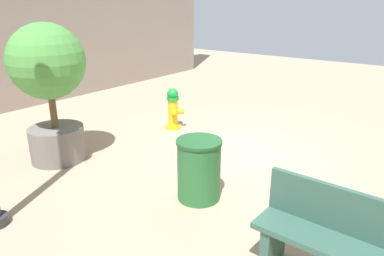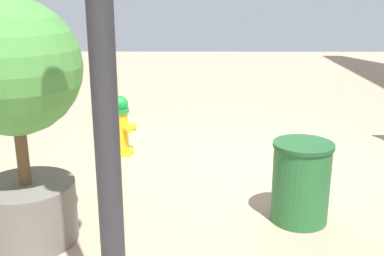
{
  "view_description": "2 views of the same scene",
  "coord_description": "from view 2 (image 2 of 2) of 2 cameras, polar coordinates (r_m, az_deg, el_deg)",
  "views": [
    {
      "loc": [
        -2.88,
        5.2,
        2.54
      ],
      "look_at": [
        0.56,
        0.67,
        0.55
      ],
      "focal_mm": 33.78,
      "sensor_mm": 36.0,
      "label": 1
    },
    {
      "loc": [
        0.77,
        6.04,
        2.31
      ],
      "look_at": [
        0.8,
        0.71,
        0.71
      ],
      "focal_mm": 43.49,
      "sensor_mm": 36.0,
      "label": 2
    }
  ],
  "objects": [
    {
      "name": "fire_hydrant",
      "position": [
        6.74,
        -8.67,
        0.35
      ],
      "size": [
        0.39,
        0.39,
        0.86
      ],
      "color": "gold",
      "rests_on": "ground_plane"
    },
    {
      "name": "trash_bin",
      "position": [
        4.88,
        13.21,
        -6.47
      ],
      "size": [
        0.61,
        0.61,
        0.84
      ],
      "color": "#266633",
      "rests_on": "ground_plane"
    },
    {
      "name": "planter_tree",
      "position": [
        4.36,
        -20.74,
        3.19
      ],
      "size": [
        1.19,
        1.19,
        2.26
      ],
      "color": "slate",
      "rests_on": "ground_plane"
    },
    {
      "name": "ground_plane",
      "position": [
        6.51,
        7.13,
        -4.17
      ],
      "size": [
        23.4,
        23.4,
        0.0
      ],
      "primitive_type": "plane",
      "color": "tan"
    }
  ]
}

